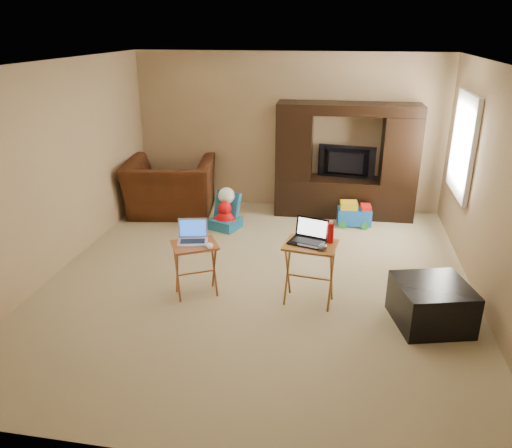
% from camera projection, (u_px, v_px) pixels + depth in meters
% --- Properties ---
extents(floor, '(5.50, 5.50, 0.00)m').
position_uv_depth(floor, '(259.00, 279.00, 6.06)').
color(floor, tan).
rests_on(floor, ground).
extents(ceiling, '(5.50, 5.50, 0.00)m').
position_uv_depth(ceiling, '(259.00, 64.00, 5.13)').
color(ceiling, silver).
rests_on(ceiling, ground).
extents(wall_back, '(5.00, 0.00, 5.00)m').
position_uv_depth(wall_back, '(287.00, 132.00, 8.11)').
color(wall_back, tan).
rests_on(wall_back, ground).
extents(wall_front, '(5.00, 0.00, 5.00)m').
position_uv_depth(wall_front, '(185.00, 307.00, 3.08)').
color(wall_front, tan).
rests_on(wall_front, ground).
extents(wall_left, '(0.00, 5.50, 5.50)m').
position_uv_depth(wall_left, '(54.00, 170.00, 5.99)').
color(wall_left, tan).
rests_on(wall_left, ground).
extents(wall_right, '(0.00, 5.50, 5.50)m').
position_uv_depth(wall_right, '(496.00, 192.00, 5.19)').
color(wall_right, tan).
rests_on(wall_right, ground).
extents(window_pane, '(0.00, 1.20, 1.20)m').
position_uv_depth(window_pane, '(465.00, 145.00, 6.55)').
color(window_pane, white).
rests_on(window_pane, ground).
extents(window_frame, '(0.06, 1.14, 1.34)m').
position_uv_depth(window_frame, '(463.00, 145.00, 6.56)').
color(window_frame, white).
rests_on(window_frame, ground).
extents(entertainment_center, '(2.18, 0.59, 1.78)m').
position_uv_depth(entertainment_center, '(346.00, 161.00, 7.81)').
color(entertainment_center, black).
rests_on(entertainment_center, floor).
extents(television, '(0.91, 0.24, 0.52)m').
position_uv_depth(television, '(346.00, 163.00, 7.83)').
color(television, black).
rests_on(television, entertainment_center).
extents(recliner, '(1.51, 1.37, 0.88)m').
position_uv_depth(recliner, '(170.00, 187.00, 8.03)').
color(recliner, '#46210F').
rests_on(recliner, floor).
extents(child_rocker, '(0.54, 0.57, 0.54)m').
position_uv_depth(child_rocker, '(225.00, 211.00, 7.48)').
color(child_rocker, '#165A7C').
rests_on(child_rocker, floor).
extents(plush_toy, '(0.38, 0.32, 0.43)m').
position_uv_depth(plush_toy, '(225.00, 215.00, 7.50)').
color(plush_toy, red).
rests_on(plush_toy, floor).
extents(push_toy, '(0.55, 0.41, 0.39)m').
position_uv_depth(push_toy, '(354.00, 214.00, 7.61)').
color(push_toy, blue).
rests_on(push_toy, floor).
extents(ottoman, '(0.86, 0.86, 0.45)m').
position_uv_depth(ottoman, '(431.00, 304.00, 5.08)').
color(ottoman, black).
rests_on(ottoman, floor).
extents(tray_table_left, '(0.61, 0.57, 0.63)m').
position_uv_depth(tray_table_left, '(196.00, 270.00, 5.60)').
color(tray_table_left, '#A15527').
rests_on(tray_table_left, floor).
extents(tray_table_right, '(0.60, 0.50, 0.71)m').
position_uv_depth(tray_table_right, '(309.00, 274.00, 5.42)').
color(tray_table_right, '#A56A28').
rests_on(tray_table_right, floor).
extents(laptop_left, '(0.38, 0.34, 0.24)m').
position_uv_depth(laptop_left, '(192.00, 233.00, 5.47)').
color(laptop_left, '#A7A7AB').
rests_on(laptop_left, tray_table_left).
extents(laptop_right, '(0.44, 0.39, 0.24)m').
position_uv_depth(laptop_right, '(307.00, 233.00, 5.27)').
color(laptop_right, black).
rests_on(laptop_right, tray_table_right).
extents(mouse_left, '(0.12, 0.15, 0.05)m').
position_uv_depth(mouse_left, '(210.00, 246.00, 5.38)').
color(mouse_left, silver).
rests_on(mouse_left, tray_table_left).
extents(mouse_right, '(0.12, 0.16, 0.06)m').
position_uv_depth(mouse_right, '(322.00, 247.00, 5.15)').
color(mouse_right, '#3D3E42').
rests_on(mouse_right, tray_table_right).
extents(water_bottle, '(0.07, 0.07, 0.22)m').
position_uv_depth(water_bottle, '(330.00, 233.00, 5.29)').
color(water_bottle, red).
rests_on(water_bottle, tray_table_right).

